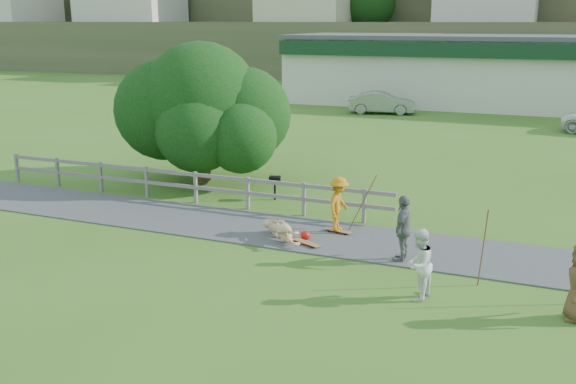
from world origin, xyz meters
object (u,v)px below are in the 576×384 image
Objects in this scene: spectator_a at (419,265)px; tree at (202,133)px; skater_fallen at (281,231)px; bbq at (275,188)px; car_silver at (382,103)px; skater_rider at (339,207)px; spectator_b at (403,229)px.

tree is at bearing -118.37° from spectator_a.
bbq reaches higher than skater_fallen.
bbq is at bearing -125.68° from spectator_a.
spectator_a reaches higher than car_silver.
car_silver is 22.78m from bbq.
bbq is (-6.30, 6.44, -0.41)m from spectator_a.
spectator_a is at bearing -137.80° from skater_rider.
spectator_a is 0.22× the size of tree.
car_silver is at bearing -154.25° from spectator_a.
spectator_b reaches higher than bbq.
tree reaches higher than skater_rider.
tree is at bearing 61.42° from skater_rider.
skater_fallen is 1.06× the size of spectator_a.
bbq is (3.67, -1.44, -1.51)m from tree.
spectator_a is 2.36m from spectator_b.
spectator_b is at bearing -121.35° from skater_rider.
car_silver is (-7.40, 26.93, -0.16)m from spectator_b.
spectator_b reaches higher than skater_fallen.
spectator_b is (-0.84, 2.21, 0.07)m from spectator_a.
skater_fallen is at bearing -79.87° from bbq.
spectator_a is 30.28m from car_silver.
spectator_b is at bearing -149.26° from spectator_a.
car_silver is 5.35× the size of bbq.
spectator_a is at bearing -176.25° from car_silver.
spectator_a is 0.37× the size of car_silver.
spectator_a reaches higher than skater_fallen.
skater_rider is 8.14m from tree.
tree is (-6.90, 4.17, 1.12)m from skater_rider.
spectator_a is 1.97× the size of bbq.
car_silver is (-5.17, 25.43, -0.07)m from skater_rider.
bbq is at bearing -125.50° from spectator_b.
spectator_b is at bearing -53.51° from bbq.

